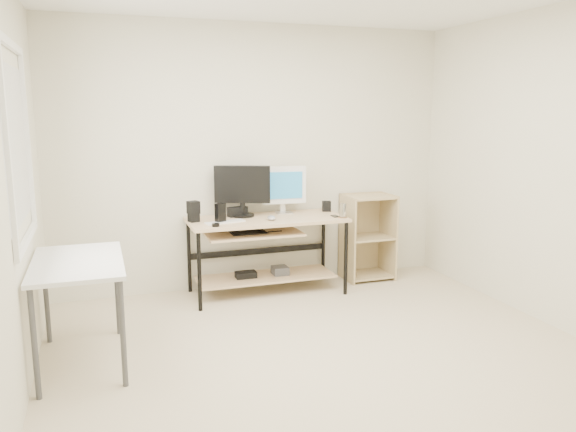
# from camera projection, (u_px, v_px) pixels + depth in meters

# --- Properties ---
(room) EXTENTS (4.01, 4.01, 2.62)m
(room) POSITION_uv_depth(u_px,v_px,m) (316.00, 179.00, 3.73)
(room) COLOR beige
(room) RESTS_ON ground
(desk) EXTENTS (1.50, 0.65, 0.75)m
(desk) POSITION_uv_depth(u_px,v_px,m) (264.00, 240.00, 5.41)
(desk) COLOR #D6B587
(desk) RESTS_ON ground
(side_table) EXTENTS (0.60, 1.00, 0.75)m
(side_table) POSITION_uv_depth(u_px,v_px,m) (78.00, 272.00, 3.88)
(side_table) COLOR white
(side_table) RESTS_ON ground
(shelf_unit) EXTENTS (0.50, 0.40, 0.90)m
(shelf_unit) POSITION_uv_depth(u_px,v_px,m) (366.00, 236.00, 5.95)
(shelf_unit) COLOR tan
(shelf_unit) RESTS_ON ground
(black_monitor) EXTENTS (0.52, 0.25, 0.49)m
(black_monitor) POSITION_uv_depth(u_px,v_px,m) (242.00, 188.00, 5.41)
(black_monitor) COLOR black
(black_monitor) RESTS_ON desk
(white_imac) EXTENTS (0.44, 0.14, 0.47)m
(white_imac) POSITION_uv_depth(u_px,v_px,m) (284.00, 186.00, 5.57)
(white_imac) COLOR silver
(white_imac) RESTS_ON desk
(keyboard) EXTENTS (0.38, 0.18, 0.01)m
(keyboard) POSITION_uv_depth(u_px,v_px,m) (225.00, 222.00, 5.15)
(keyboard) COLOR white
(keyboard) RESTS_ON desk
(mouse) EXTENTS (0.09, 0.13, 0.04)m
(mouse) POSITION_uv_depth(u_px,v_px,m) (271.00, 218.00, 5.27)
(mouse) COLOR #ACACB0
(mouse) RESTS_ON desk
(center_speaker) EXTENTS (0.20, 0.13, 0.09)m
(center_speaker) POSITION_uv_depth(u_px,v_px,m) (238.00, 212.00, 5.45)
(center_speaker) COLOR black
(center_speaker) RESTS_ON desk
(speaker_left) EXTENTS (0.12, 0.12, 0.19)m
(speaker_left) POSITION_uv_depth(u_px,v_px,m) (193.00, 211.00, 5.18)
(speaker_left) COLOR black
(speaker_left) RESTS_ON desk
(speaker_right) EXTENTS (0.11, 0.11, 0.10)m
(speaker_right) POSITION_uv_depth(u_px,v_px,m) (326.00, 206.00, 5.73)
(speaker_right) COLOR black
(speaker_right) RESTS_ON desk
(audio_controller) EXTENTS (0.11, 0.09, 0.18)m
(audio_controller) POSITION_uv_depth(u_px,v_px,m) (220.00, 213.00, 5.14)
(audio_controller) COLOR black
(audio_controller) RESTS_ON desk
(volume_puck) EXTENTS (0.07, 0.07, 0.03)m
(volume_puck) POSITION_uv_depth(u_px,v_px,m) (216.00, 225.00, 4.98)
(volume_puck) COLOR black
(volume_puck) RESTS_ON desk
(smartphone) EXTENTS (0.06, 0.11, 0.01)m
(smartphone) POSITION_uv_depth(u_px,v_px,m) (335.00, 216.00, 5.45)
(smartphone) COLOR black
(smartphone) RESTS_ON desk
(coaster) EXTENTS (0.09, 0.09, 0.01)m
(coaster) POSITION_uv_depth(u_px,v_px,m) (343.00, 217.00, 5.39)
(coaster) COLOR #916641
(coaster) RESTS_ON desk
(drinking_glass) EXTENTS (0.07, 0.07, 0.13)m
(drinking_glass) POSITION_uv_depth(u_px,v_px,m) (343.00, 210.00, 5.38)
(drinking_glass) COLOR white
(drinking_glass) RESTS_ON coaster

